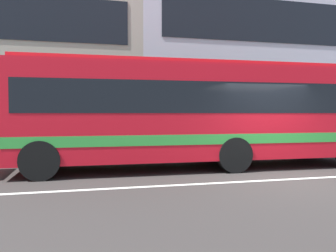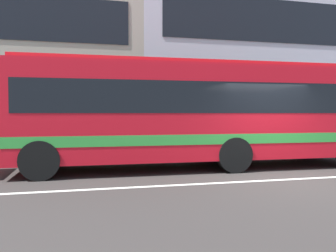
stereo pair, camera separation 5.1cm
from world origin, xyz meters
The scene contains 5 objects.
ground_plane centered at (0.00, 0.00, 0.00)m, with size 160.00×160.00×0.00m, color #36302F.
lane_centre_line centered at (0.00, 0.00, 0.00)m, with size 60.00×0.16×0.01m, color silver.
hedge_row_far centered at (-2.84, 6.10, 0.46)m, with size 17.79×1.10×0.92m, color #2F5925.
apartment_block_right centered at (9.25, 14.27, 5.68)m, with size 23.03×10.86×11.36m.
transit_bus centered at (-1.60, 2.39, 1.75)m, with size 11.08×2.76×3.18m.
Camera 1 is at (-4.99, -7.49, 1.68)m, focal length 35.98 mm.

